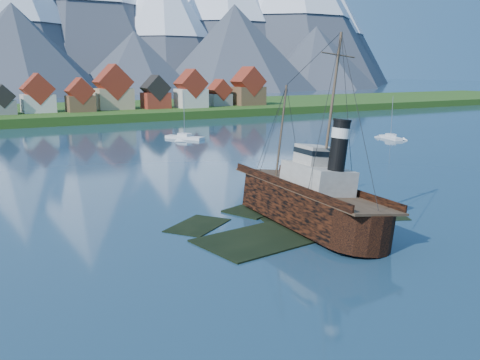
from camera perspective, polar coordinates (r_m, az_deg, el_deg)
ground at (r=63.81m, az=5.17°, el=-5.07°), size 1400.00×1400.00×0.00m
shoal at (r=66.58m, az=5.36°, el=-4.67°), size 31.71×21.24×1.14m
shore_bank at (r=223.48m, az=-20.78°, el=6.30°), size 600.00×80.00×3.20m
seawall at (r=186.21m, az=-18.86°, el=5.48°), size 600.00×2.50×2.00m
tugboat_wreck at (r=65.68m, az=6.17°, el=-1.89°), size 6.98×30.06×23.82m
sailboat_d at (r=148.74m, az=15.77°, el=4.33°), size 4.35×8.93×11.83m
sailboat_e at (r=143.99m, az=-5.93°, el=4.48°), size 8.11×10.83×12.78m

